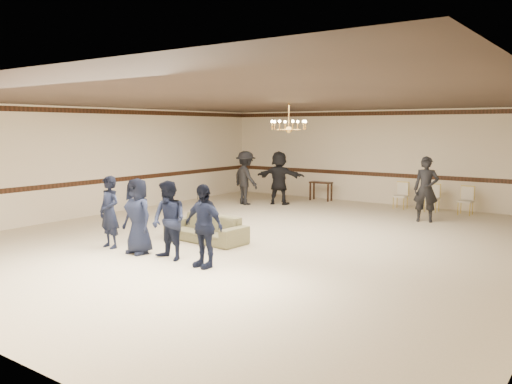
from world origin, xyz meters
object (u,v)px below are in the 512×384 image
Objects in this scene: settee at (206,228)px; adult_left at (246,178)px; boy_a at (110,212)px; console_table at (321,191)px; banquet_chair_left at (401,196)px; banquet_chair_mid at (432,198)px; boy_d at (203,226)px; banquet_chair_right at (466,201)px; chandelier at (289,116)px; adult_mid at (279,178)px; adult_right at (426,189)px; boy_c at (169,221)px; boy_b at (138,216)px.

adult_left reaches higher than settee.
console_table is (0.20, 9.16, -0.45)m from boy_a.
banquet_chair_left is 1.00m from banquet_chair_mid.
console_table is (-2.50, 9.16, -0.45)m from boy_d.
chandelier is at bearing -116.93° from banquet_chair_right.
boy_a reaches higher than banquet_chair_mid.
banquet_chair_left is (3.72, 1.42, -0.48)m from adult_mid.
console_table is at bearing 141.05° from adult_right.
settee is 1.12× the size of adult_right.
chandelier is 0.60× the size of boy_c.
settee is 7.51m from banquet_chair_left.
adult_left is 1.00× the size of adult_right.
settee is (-0.96, -2.04, -2.58)m from chandelier.
boy_c is 1.00× the size of boy_d.
chandelier is 3.43m from settee.
boy_d is 1.86× the size of banquet_chair_mid.
boy_a is 1.86× the size of banquet_chair_left.
boy_b reaches higher than console_table.
banquet_chair_right is (1.00, 0.00, 0.00)m from banquet_chair_mid.
banquet_chair_mid is (4.72, 1.42, -0.48)m from adult_mid.
chandelier is at bearing 159.50° from adult_left.
banquet_chair_mid is (1.99, 5.20, -2.45)m from chandelier.
console_table is at bearing 92.79° from boy_a.
console_table is at bearing 179.47° from banquet_chair_mid.
boy_d is 7.38m from adult_right.
adult_left is 2.89m from console_table.
boy_b reaches higher than settee.
chandelier is at bearing -100.57° from banquet_chair_left.
adult_left is (-2.67, 5.12, 0.61)m from settee.
boy_d is 0.87× the size of adult_mid.
chandelier is 4.33m from boy_d.
adult_left reaches higher than boy_c.
boy_a is 1.86× the size of banquet_chair_right.
boy_d is at bearing -92.98° from banquet_chair_left.
console_table is (-1.04, 7.45, 0.04)m from settee.
adult_right reaches higher than boy_d.
boy_b reaches higher than banquet_chair_left.
boy_d is 8.20m from adult_mid.
boy_a is at bearing -175.81° from boy_d.
banquet_chair_right is at bearing 2.33° from banquet_chair_mid.
adult_right is at bearing 160.66° from adult_mid.
boy_d is 0.77× the size of settee.
adult_right reaches higher than console_table.
boy_d is (1.80, 0.00, 0.00)m from boy_b.
banquet_chair_left is at bearing 79.18° from chandelier.
adult_left is 2.15× the size of banquet_chair_left.
boy_b is 1.96× the size of console_table.
boy_d is (0.90, 0.00, 0.00)m from boy_c.
adult_right is at bearing 61.37° from boy_a.
boy_d is (0.49, -3.76, -2.09)m from chandelier.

